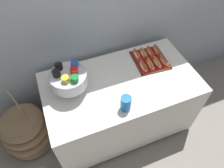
{
  "coord_description": "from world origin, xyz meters",
  "views": [
    {
      "loc": [
        -0.55,
        -1.15,
        2.28
      ],
      "look_at": [
        -0.09,
        0.0,
        0.76
      ],
      "focal_mm": 33.41,
      "sensor_mm": 36.0,
      "label": 1
    }
  ],
  "objects_px": {
    "floor_vase": "(27,131)",
    "hot_dog_0": "(143,66)",
    "serving_tray": "(150,60)",
    "hot_dog_4": "(137,55)",
    "buffet_table": "(120,103)",
    "hot_dog_2": "(157,63)",
    "cup_stack": "(126,103)",
    "hot_dog_1": "(150,64)",
    "punch_bowl": "(69,78)",
    "hot_dog_5": "(144,54)",
    "hot_dog_7": "(157,51)",
    "hot_dog_3": "(164,61)",
    "hot_dog_6": "(150,52)"
  },
  "relations": [
    {
      "from": "floor_vase",
      "to": "hot_dog_0",
      "type": "xyz_separation_m",
      "value": [
        1.3,
        -0.06,
        0.57
      ]
    },
    {
      "from": "serving_tray",
      "to": "hot_dog_4",
      "type": "bearing_deg",
      "value": 139.51
    },
    {
      "from": "floor_vase",
      "to": "buffet_table",
      "type": "bearing_deg",
      "value": -7.99
    },
    {
      "from": "hot_dog_2",
      "to": "cup_stack",
      "type": "bearing_deg",
      "value": -144.82
    },
    {
      "from": "serving_tray",
      "to": "hot_dog_1",
      "type": "distance_m",
      "value": 0.1
    },
    {
      "from": "floor_vase",
      "to": "punch_bowl",
      "type": "height_order",
      "value": "punch_bowl"
    },
    {
      "from": "punch_bowl",
      "to": "hot_dog_5",
      "type": "bearing_deg",
      "value": 11.06
    },
    {
      "from": "floor_vase",
      "to": "hot_dog_4",
      "type": "xyz_separation_m",
      "value": [
        1.31,
        0.1,
        0.57
      ]
    },
    {
      "from": "hot_dog_7",
      "to": "cup_stack",
      "type": "distance_m",
      "value": 0.79
    },
    {
      "from": "buffet_table",
      "to": "hot_dog_1",
      "type": "bearing_deg",
      "value": 12.03
    },
    {
      "from": "buffet_table",
      "to": "hot_dog_3",
      "type": "xyz_separation_m",
      "value": [
        0.5,
        0.06,
        0.4
      ]
    },
    {
      "from": "buffet_table",
      "to": "hot_dog_6",
      "type": "height_order",
      "value": "hot_dog_6"
    },
    {
      "from": "serving_tray",
      "to": "punch_bowl",
      "type": "height_order",
      "value": "punch_bowl"
    },
    {
      "from": "floor_vase",
      "to": "hot_dog_7",
      "type": "relative_size",
      "value": 5.02
    },
    {
      "from": "serving_tray",
      "to": "hot_dog_2",
      "type": "xyz_separation_m",
      "value": [
        0.03,
        -0.09,
        0.03
      ]
    },
    {
      "from": "hot_dog_5",
      "to": "hot_dog_6",
      "type": "distance_m",
      "value": 0.08
    },
    {
      "from": "serving_tray",
      "to": "hot_dog_5",
      "type": "relative_size",
      "value": 2.32
    },
    {
      "from": "hot_dog_0",
      "to": "hot_dog_4",
      "type": "height_order",
      "value": "hot_dog_4"
    },
    {
      "from": "hot_dog_7",
      "to": "cup_stack",
      "type": "xyz_separation_m",
      "value": [
        -0.59,
        -0.51,
        0.04
      ]
    },
    {
      "from": "buffet_table",
      "to": "hot_dog_6",
      "type": "distance_m",
      "value": 0.63
    },
    {
      "from": "floor_vase",
      "to": "hot_dog_4",
      "type": "bearing_deg",
      "value": 4.37
    },
    {
      "from": "hot_dog_1",
      "to": "hot_dog_4",
      "type": "bearing_deg",
      "value": 110.21
    },
    {
      "from": "hot_dog_7",
      "to": "punch_bowl",
      "type": "bearing_deg",
      "value": -171.24
    },
    {
      "from": "floor_vase",
      "to": "hot_dog_7",
      "type": "xyz_separation_m",
      "value": [
        1.53,
        0.08,
        0.57
      ]
    },
    {
      "from": "cup_stack",
      "to": "hot_dog_3",
      "type": "bearing_deg",
      "value": 31.15
    },
    {
      "from": "hot_dog_0",
      "to": "punch_bowl",
      "type": "height_order",
      "value": "punch_bowl"
    },
    {
      "from": "buffet_table",
      "to": "hot_dog_3",
      "type": "distance_m",
      "value": 0.64
    },
    {
      "from": "hot_dog_1",
      "to": "hot_dog_7",
      "type": "relative_size",
      "value": 0.93
    },
    {
      "from": "punch_bowl",
      "to": "cup_stack",
      "type": "relative_size",
      "value": 2.2
    },
    {
      "from": "hot_dog_5",
      "to": "punch_bowl",
      "type": "height_order",
      "value": "punch_bowl"
    },
    {
      "from": "hot_dog_0",
      "to": "hot_dog_2",
      "type": "bearing_deg",
      "value": -4.24
    },
    {
      "from": "hot_dog_0",
      "to": "hot_dog_2",
      "type": "xyz_separation_m",
      "value": [
        0.15,
        -0.01,
        0.0
      ]
    },
    {
      "from": "hot_dog_1",
      "to": "hot_dog_7",
      "type": "distance_m",
      "value": 0.22
    },
    {
      "from": "floor_vase",
      "to": "hot_dog_3",
      "type": "height_order",
      "value": "floor_vase"
    },
    {
      "from": "buffet_table",
      "to": "serving_tray",
      "type": "relative_size",
      "value": 3.89
    },
    {
      "from": "hot_dog_0",
      "to": "punch_bowl",
      "type": "relative_size",
      "value": 0.55
    },
    {
      "from": "serving_tray",
      "to": "punch_bowl",
      "type": "xyz_separation_m",
      "value": [
        -0.86,
        -0.08,
        0.16
      ]
    },
    {
      "from": "serving_tray",
      "to": "hot_dog_2",
      "type": "height_order",
      "value": "hot_dog_2"
    },
    {
      "from": "serving_tray",
      "to": "hot_dog_3",
      "type": "height_order",
      "value": "hot_dog_3"
    },
    {
      "from": "hot_dog_4",
      "to": "punch_bowl",
      "type": "distance_m",
      "value": 0.78
    },
    {
      "from": "hot_dog_2",
      "to": "punch_bowl",
      "type": "bearing_deg",
      "value": 179.43
    },
    {
      "from": "punch_bowl",
      "to": "hot_dog_4",
      "type": "bearing_deg",
      "value": 12.54
    },
    {
      "from": "punch_bowl",
      "to": "cup_stack",
      "type": "distance_m",
      "value": 0.54
    },
    {
      "from": "hot_dog_6",
      "to": "hot_dog_4",
      "type": "bearing_deg",
      "value": 175.76
    },
    {
      "from": "punch_bowl",
      "to": "hot_dog_6",
      "type": "bearing_deg",
      "value": 9.82
    },
    {
      "from": "hot_dog_2",
      "to": "hot_dog_6",
      "type": "xyz_separation_m",
      "value": [
        0.01,
        0.16,
        -0.0
      ]
    },
    {
      "from": "serving_tray",
      "to": "hot_dog_1",
      "type": "relative_size",
      "value": 2.32
    },
    {
      "from": "hot_dog_1",
      "to": "floor_vase",
      "type": "bearing_deg",
      "value": 177.08
    },
    {
      "from": "hot_dog_0",
      "to": "serving_tray",
      "type": "bearing_deg",
      "value": 32.02
    },
    {
      "from": "hot_dog_3",
      "to": "hot_dog_1",
      "type": "bearing_deg",
      "value": 175.76
    }
  ]
}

